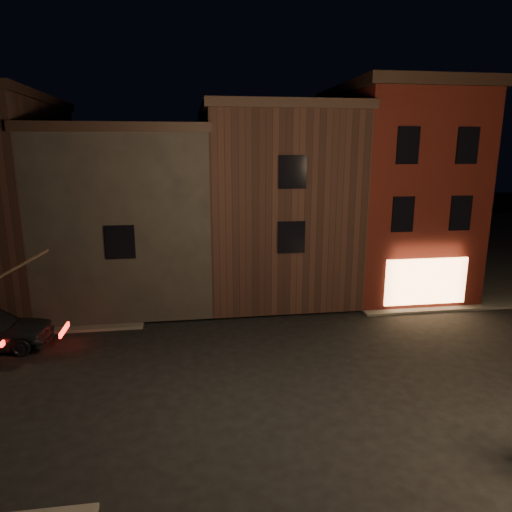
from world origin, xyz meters
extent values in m
plane|color=black|center=(0.00, 0.00, 0.00)|extent=(120.00, 120.00, 0.00)
cube|color=#2D2B28|center=(20.00, 20.00, 0.06)|extent=(30.00, 30.00, 0.12)
cube|color=#44110C|center=(8.00, 9.50, 5.12)|extent=(6.00, 8.00, 10.00)
cube|color=black|center=(8.00, 9.50, 10.37)|extent=(6.50, 8.50, 0.50)
cube|color=#FFB972|center=(8.00, 5.45, 1.42)|extent=(4.00, 0.12, 2.20)
cube|color=black|center=(1.50, 10.50, 4.62)|extent=(7.00, 10.00, 9.00)
cube|color=black|center=(1.50, 10.50, 9.32)|extent=(7.30, 10.30, 0.40)
cube|color=black|center=(-5.75, 10.50, 4.12)|extent=(7.50, 10.00, 8.00)
cube|color=black|center=(-5.75, 10.50, 8.32)|extent=(7.80, 10.30, 0.40)
camera|label=1|loc=(-2.90, -13.66, 7.46)|focal=32.00mm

